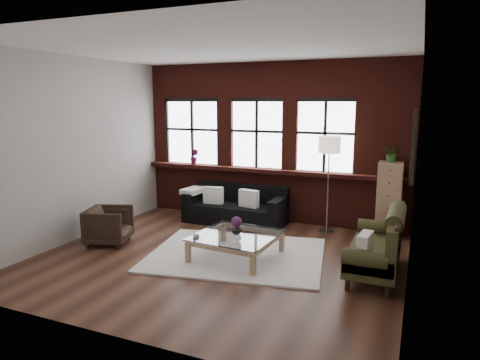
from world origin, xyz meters
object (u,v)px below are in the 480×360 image
at_px(armchair, 109,225).
at_px(floor_lamp, 328,181).
at_px(vintage_settee, 375,243).
at_px(drawer_chest, 389,200).
at_px(vase, 237,229).
at_px(dark_sofa, 235,205).
at_px(coffee_table, 237,246).

relative_size(armchair, floor_lamp, 0.36).
relative_size(vintage_settee, drawer_chest, 1.24).
bearing_deg(vase, floor_lamp, 61.99).
height_order(dark_sofa, coffee_table, dark_sofa).
xyz_separation_m(vase, drawer_chest, (2.09, 2.11, 0.21)).
distance_m(vintage_settee, floor_lamp, 2.05).
relative_size(drawer_chest, floor_lamp, 0.70).
bearing_deg(coffee_table, vintage_settee, 5.87).
xyz_separation_m(dark_sofa, drawer_chest, (2.91, 0.30, 0.31)).
relative_size(dark_sofa, vintage_settee, 1.20).
bearing_deg(vintage_settee, vase, -174.13).
height_order(dark_sofa, vintage_settee, vintage_settee).
bearing_deg(vase, dark_sofa, 114.22).
distance_m(dark_sofa, floor_lamp, 1.94).
relative_size(vase, floor_lamp, 0.08).
distance_m(dark_sofa, coffee_table, 2.00).
distance_m(coffee_table, floor_lamp, 2.30).
distance_m(armchair, drawer_chest, 4.99).
distance_m(coffee_table, vase, 0.28).
bearing_deg(dark_sofa, coffee_table, -65.78).
xyz_separation_m(armchair, drawer_chest, (4.40, 2.31, 0.36)).
relative_size(dark_sofa, drawer_chest, 1.49).
bearing_deg(armchair, drawer_chest, -81.48).
bearing_deg(coffee_table, vase, -90.00).
height_order(armchair, coffee_table, armchair).
bearing_deg(coffee_table, dark_sofa, 114.22).
distance_m(dark_sofa, armchair, 2.51).
xyz_separation_m(coffee_table, vase, (0.00, -0.00, 0.28)).
distance_m(dark_sofa, vintage_settee, 3.28).
bearing_deg(drawer_chest, coffee_table, -134.64).
distance_m(dark_sofa, vase, 2.00).
bearing_deg(coffee_table, drawer_chest, 45.36).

